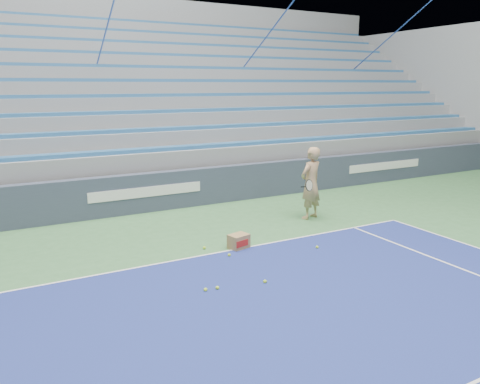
{
  "coord_description": "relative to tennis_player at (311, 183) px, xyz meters",
  "views": [
    {
      "loc": [
        -3.72,
        3.38,
        3.5
      ],
      "look_at": [
        1.14,
        12.38,
        1.15
      ],
      "focal_mm": 35.0,
      "sensor_mm": 36.0,
      "label": 1
    }
  ],
  "objects": [
    {
      "name": "sponsor_barrier",
      "position": [
        -3.66,
        2.75,
        -0.41
      ],
      "size": [
        30.0,
        0.32,
        1.1
      ],
      "color": "#353D51",
      "rests_on": "ground"
    },
    {
      "name": "bleachers",
      "position": [
        -3.67,
        8.47,
        1.39
      ],
      "size": [
        31.0,
        9.15,
        7.3
      ],
      "color": "gray",
      "rests_on": "ground"
    },
    {
      "name": "tennis_player",
      "position": [
        0.0,
        0.0,
        0.0
      ],
      "size": [
        1.01,
        0.94,
        1.93
      ],
      "color": "tan",
      "rests_on": "ground"
    },
    {
      "name": "ball_box",
      "position": [
        -2.8,
        -1.19,
        -0.81
      ],
      "size": [
        0.49,
        0.41,
        0.32
      ],
      "color": "olive",
      "rests_on": "ground"
    },
    {
      "name": "tennis_ball_0",
      "position": [
        -3.26,
        -3.05,
        -0.93
      ],
      "size": [
        0.07,
        0.07,
        0.07
      ],
      "primitive_type": "sphere",
      "color": "#B6E62F",
      "rests_on": "ground"
    },
    {
      "name": "tennis_ball_1",
      "position": [
        -1.3,
        -2.02,
        -0.93
      ],
      "size": [
        0.07,
        0.07,
        0.07
      ],
      "primitive_type": "sphere",
      "color": "#B6E62F",
      "rests_on": "ground"
    },
    {
      "name": "tennis_ball_2",
      "position": [
        -3.49,
        -0.88,
        -0.93
      ],
      "size": [
        0.07,
        0.07,
        0.07
      ],
      "primitive_type": "sphere",
      "color": "#B6E62F",
      "rests_on": "ground"
    },
    {
      "name": "tennis_ball_3",
      "position": [
        -4.35,
        -2.85,
        -0.93
      ],
      "size": [
        0.07,
        0.07,
        0.07
      ],
      "primitive_type": "sphere",
      "color": "#B6E62F",
      "rests_on": "ground"
    },
    {
      "name": "tennis_ball_4",
      "position": [
        -3.21,
        -1.54,
        -0.93
      ],
      "size": [
        0.07,
        0.07,
        0.07
      ],
      "primitive_type": "sphere",
      "color": "#B6E62F",
      "rests_on": "ground"
    },
    {
      "name": "tennis_ball_5",
      "position": [
        -4.13,
        -2.89,
        -0.93
      ],
      "size": [
        0.07,
        0.07,
        0.07
      ],
      "primitive_type": "sphere",
      "color": "#B6E62F",
      "rests_on": "ground"
    }
  ]
}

